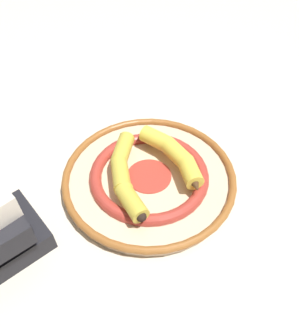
{
  "coord_description": "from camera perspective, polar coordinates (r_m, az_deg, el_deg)",
  "views": [
    {
      "loc": [
        0.39,
        0.12,
        0.48
      ],
      "look_at": [
        -0.0,
        0.03,
        0.04
      ],
      "focal_mm": 35.0,
      "sensor_mm": 36.0,
      "label": 1
    }
  ],
  "objects": [
    {
      "name": "decorative_bowl",
      "position": [
        0.62,
        0.0,
        -1.33
      ],
      "size": [
        0.32,
        0.32,
        0.03
      ],
      "color": "beige",
      "rests_on": "ground_plane"
    },
    {
      "name": "banana_a",
      "position": [
        0.58,
        -4.41,
        -0.8
      ],
      "size": [
        0.2,
        0.1,
        0.03
      ],
      "rotation": [
        0.0,
        0.0,
        6.68
      ],
      "color": "gold",
      "rests_on": "decorative_bowl"
    },
    {
      "name": "ground_plane",
      "position": [
        0.63,
        -2.56,
        -2.08
      ],
      "size": [
        2.8,
        2.8,
        0.0
      ],
      "primitive_type": "plane",
      "color": "beige"
    },
    {
      "name": "banana_b",
      "position": [
        0.61,
        4.4,
        2.27
      ],
      "size": [
        0.14,
        0.14,
        0.03
      ],
      "rotation": [
        0.0,
        0.0,
        10.25
      ],
      "color": "yellow",
      "rests_on": "decorative_bowl"
    }
  ]
}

